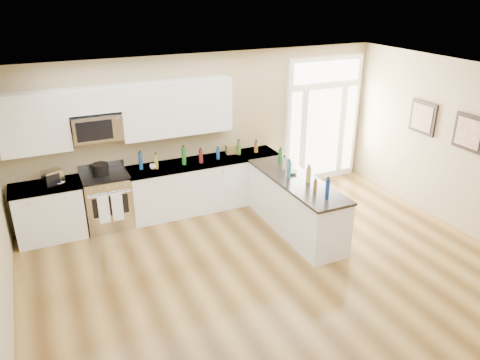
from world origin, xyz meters
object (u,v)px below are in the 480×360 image
object	(u,v)px
peninsula_cabinet	(295,207)
kitchen_range	(108,201)
toaster_oven	(53,177)
stockpot	(100,169)

from	to	relation	value
peninsula_cabinet	kitchen_range	distance (m)	3.20
kitchen_range	toaster_oven	distance (m)	0.99
kitchen_range	peninsula_cabinet	bearing A→B (deg)	-26.89
stockpot	toaster_oven	bearing A→B (deg)	-174.90
peninsula_cabinet	toaster_oven	bearing A→B (deg)	158.61
stockpot	toaster_oven	size ratio (longest dim) A/B	0.97
peninsula_cabinet	toaster_oven	distance (m)	3.98
peninsula_cabinet	toaster_oven	world-z (taller)	toaster_oven
peninsula_cabinet	stockpot	distance (m)	3.33
peninsula_cabinet	kitchen_range	size ratio (longest dim) A/B	2.15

